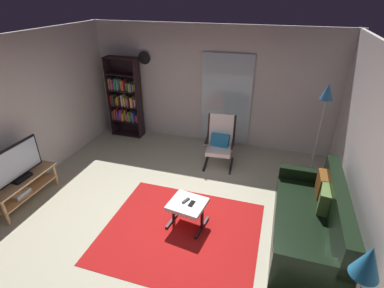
% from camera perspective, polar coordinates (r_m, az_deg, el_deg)
% --- Properties ---
extents(ground_plane, '(7.02, 7.02, 0.00)m').
position_cam_1_polar(ground_plane, '(4.75, -5.63, -14.42)').
color(ground_plane, '#AEA98F').
extents(wall_back, '(5.60, 0.06, 2.60)m').
position_cam_1_polar(wall_back, '(6.55, 3.62, 11.11)').
color(wall_back, beige).
rests_on(wall_back, ground).
extents(wall_left, '(0.06, 6.00, 2.60)m').
position_cam_1_polar(wall_left, '(5.58, -32.97, 3.49)').
color(wall_left, beige).
rests_on(wall_left, ground).
extents(wall_right, '(0.06, 6.00, 2.60)m').
position_cam_1_polar(wall_right, '(3.92, 33.12, -5.95)').
color(wall_right, beige).
rests_on(wall_right, ground).
extents(glass_door_panel, '(1.10, 0.01, 2.00)m').
position_cam_1_polar(glass_door_panel, '(6.49, 6.64, 8.51)').
color(glass_door_panel, silver).
extents(area_rug, '(2.27, 1.96, 0.01)m').
position_cam_1_polar(area_rug, '(4.53, -2.20, -16.80)').
color(area_rug, '#A01414').
rests_on(area_rug, ground).
extents(tv_stand, '(0.42, 1.18, 0.46)m').
position_cam_1_polar(tv_stand, '(5.62, -30.18, -7.31)').
color(tv_stand, tan).
rests_on(tv_stand, ground).
extents(television, '(0.20, 0.93, 0.60)m').
position_cam_1_polar(television, '(5.41, -31.12, -3.37)').
color(television, black).
rests_on(television, tv_stand).
extents(bookshelf_near_tv, '(0.75, 0.30, 1.88)m').
position_cam_1_polar(bookshelf_near_tv, '(7.13, -12.95, 8.60)').
color(bookshelf_near_tv, black).
rests_on(bookshelf_near_tv, ground).
extents(leather_sofa, '(0.86, 1.98, 0.88)m').
position_cam_1_polar(leather_sofa, '(4.56, 22.31, -13.79)').
color(leather_sofa, black).
rests_on(leather_sofa, ground).
extents(lounge_armchair, '(0.62, 0.70, 1.02)m').
position_cam_1_polar(lounge_armchair, '(5.86, 5.53, 0.86)').
color(lounge_armchair, black).
rests_on(lounge_armchair, ground).
extents(ottoman, '(0.58, 0.55, 0.41)m').
position_cam_1_polar(ottoman, '(4.43, -0.90, -12.11)').
color(ottoman, white).
rests_on(ottoman, ground).
extents(tv_remote, '(0.09, 0.15, 0.02)m').
position_cam_1_polar(tv_remote, '(4.41, -1.22, -10.99)').
color(tv_remote, black).
rests_on(tv_remote, ottoman).
extents(cell_phone, '(0.09, 0.15, 0.01)m').
position_cam_1_polar(cell_phone, '(4.36, -0.06, -11.56)').
color(cell_phone, black).
rests_on(cell_phone, ottoman).
extents(floor_lamp_by_sofa, '(0.22, 0.22, 1.57)m').
position_cam_1_polar(floor_lamp_by_sofa, '(2.73, 30.53, -20.96)').
color(floor_lamp_by_sofa, '#A5A5AD').
rests_on(floor_lamp_by_sofa, ground).
extents(floor_lamp_by_shelf, '(0.22, 0.22, 1.80)m').
position_cam_1_polar(floor_lamp_by_shelf, '(5.61, 24.70, 7.84)').
color(floor_lamp_by_shelf, '#A5A5AD').
rests_on(floor_lamp_by_shelf, ground).
extents(wall_clock, '(0.29, 0.03, 0.29)m').
position_cam_1_polar(wall_clock, '(6.85, -9.27, 16.31)').
color(wall_clock, silver).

